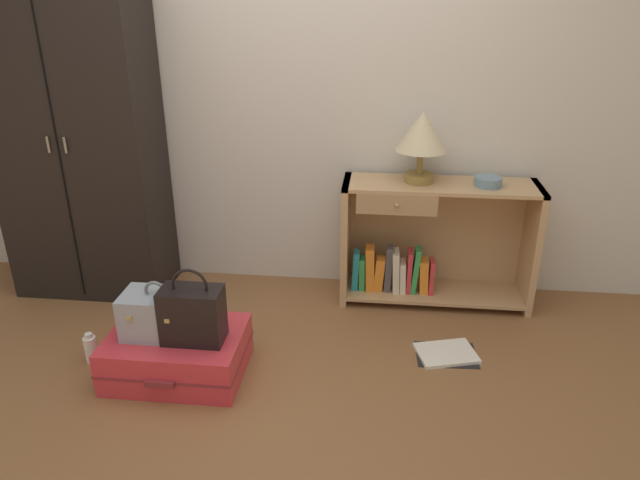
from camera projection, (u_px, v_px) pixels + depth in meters
ground_plane at (262, 424)px, 2.63m from camera, size 9.00×9.00×0.00m
back_wall at (303, 80)px, 3.48m from camera, size 6.40×0.10×2.60m
wardrobe at (77, 135)px, 3.46m from camera, size 0.92×0.47×2.00m
bookshelf at (427, 244)px, 3.56m from camera, size 1.15×0.36×0.76m
table_lamp at (422, 135)px, 3.29m from camera, size 0.29×0.29×0.41m
bowl at (488, 181)px, 3.32m from camera, size 0.16×0.16×0.05m
suitcase_large at (178, 353)px, 2.93m from camera, size 0.67×0.51×0.23m
train_case at (158, 314)px, 2.84m from camera, size 0.33×0.23×0.29m
handbag at (192, 314)px, 2.78m from camera, size 0.29×0.17×0.38m
bottle at (91, 349)px, 3.04m from camera, size 0.06×0.06×0.17m
open_book_on_floor at (446, 354)px, 3.12m from camera, size 0.35×0.30×0.02m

